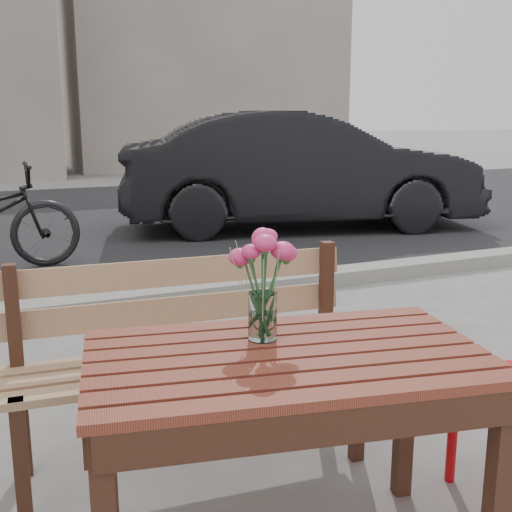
{
  "coord_description": "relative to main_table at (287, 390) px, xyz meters",
  "views": [
    {
      "loc": [
        -0.77,
        -1.51,
        1.41
      ],
      "look_at": [
        0.01,
        0.26,
        0.97
      ],
      "focal_mm": 45.0,
      "sensor_mm": 36.0,
      "label": 1
    }
  ],
  "objects": [
    {
      "name": "backdrop_buildings",
      "position": [
        0.14,
        14.32,
        3.0
      ],
      "size": [
        15.5,
        4.0,
        8.0
      ],
      "color": "gray",
      "rests_on": "ground"
    },
    {
      "name": "main_table",
      "position": [
        0.0,
        0.0,
        0.0
      ],
      "size": [
        1.27,
        0.89,
        0.72
      ],
      "rotation": [
        0.0,
        0.0,
        -0.19
      ],
      "color": "#562416",
      "rests_on": "ground"
    },
    {
      "name": "main_vase",
      "position": [
        -0.02,
        0.13,
        0.34
      ],
      "size": [
        0.19,
        0.19,
        0.35
      ],
      "color": "white",
      "rests_on": "main_table"
    },
    {
      "name": "main_bench",
      "position": [
        -0.07,
        0.76,
        -0.07
      ],
      "size": [
        1.44,
        0.53,
        0.88
      ],
      "rotation": [
        0.0,
        0.0,
        -0.08
      ],
      "color": "#A37454",
      "rests_on": "ground"
    },
    {
      "name": "street",
      "position": [
        -0.02,
        4.99,
        -0.57
      ],
      "size": [
        30.0,
        8.12,
        0.12
      ],
      "color": "black",
      "rests_on": "ground"
    },
    {
      "name": "parked_car",
      "position": [
        2.86,
        5.45,
        0.11
      ],
      "size": [
        4.56,
        2.51,
        1.42
      ],
      "primitive_type": "imported",
      "rotation": [
        0.0,
        0.0,
        1.33
      ],
      "color": "black",
      "rests_on": "ground"
    }
  ]
}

